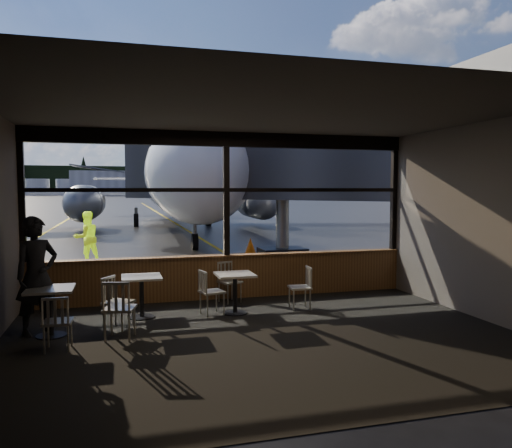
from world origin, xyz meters
name	(u,v)px	position (x,y,z in m)	size (l,w,h in m)	color
ground_plane	(128,198)	(0.00, 120.00, 0.00)	(520.00, 520.00, 0.00)	black
carpet_floor	(267,338)	(0.00, -3.00, 0.01)	(8.00, 6.00, 0.01)	black
ceiling	(267,110)	(0.00, -3.00, 3.50)	(8.00, 6.00, 0.04)	#38332D
wall_right	(488,222)	(4.00, -3.00, 1.75)	(0.04, 6.00, 3.50)	#534A42
wall_back	(358,249)	(0.00, -6.00, 1.75)	(8.00, 0.04, 3.50)	#534A42
window_sill	(227,277)	(0.00, 0.00, 0.45)	(8.00, 0.28, 0.90)	#543319
window_header	(226,139)	(0.00, 0.00, 3.35)	(8.00, 0.18, 0.30)	black
mullion_left	(21,195)	(-3.95, 0.00, 2.20)	(0.12, 0.12, 2.60)	black
mullion_centre	(226,195)	(0.00, 0.00, 2.20)	(0.12, 0.12, 2.60)	black
mullion_right	(394,194)	(3.95, 0.00, 2.20)	(0.12, 0.12, 2.60)	black
window_transom	(226,190)	(0.00, 0.00, 2.30)	(8.00, 0.10, 0.08)	black
airliner	(173,138)	(1.06, 20.56, 5.40)	(29.47, 35.36, 10.81)	white
jet_bridge	(297,185)	(3.60, 5.50, 2.45)	(9.19, 11.23, 4.90)	#2C2C2F
cafe_table_near	(235,294)	(-0.13, -1.35, 0.38)	(0.69, 0.69, 0.76)	#A9A39C
cafe_table_mid	(142,297)	(-1.81, -1.20, 0.38)	(0.69, 0.69, 0.76)	#A49E96
cafe_table_left	(51,312)	(-3.24, -1.98, 0.39)	(0.70, 0.70, 0.78)	#9A958E
chair_near_e	(300,288)	(1.15, -1.33, 0.42)	(0.46, 0.46, 0.84)	#AEA89D
chair_near_w	(212,292)	(-0.55, -1.31, 0.42)	(0.46, 0.46, 0.84)	#B0AB9F
chair_near_n	(230,282)	(-0.02, -0.40, 0.42)	(0.46, 0.46, 0.83)	#AAA59A
chair_mid_s	(120,309)	(-2.19, -2.40, 0.47)	(0.51, 0.51, 0.94)	beige
chair_mid_w	(119,303)	(-2.21, -1.81, 0.44)	(0.48, 0.48, 0.88)	#ADA99C
chair_left_s	(58,323)	(-3.05, -2.74, 0.41)	(0.45, 0.45, 0.82)	#B4B0A3
passenger	(37,276)	(-3.46, -1.77, 0.95)	(0.69, 0.45, 1.89)	black
ground_crew	(87,238)	(-3.16, 5.97, 0.82)	(0.79, 0.62, 1.63)	#BFF219
cone_nose	(250,246)	(2.38, 7.06, 0.28)	(0.40, 0.40, 0.56)	orange
cone_wing	(88,228)	(-3.82, 18.12, 0.24)	(0.34, 0.34, 0.47)	#FF6008
hangar_mid	(125,182)	(0.00, 185.00, 5.00)	(38.00, 15.00, 10.00)	silver
hangar_right	(281,180)	(60.00, 178.00, 6.00)	(50.00, 20.00, 12.00)	silver
fuel_tank_a	(38,187)	(-30.00, 182.00, 3.00)	(8.00, 8.00, 6.00)	silver
fuel_tank_b	(68,187)	(-20.00, 182.00, 3.00)	(8.00, 8.00, 6.00)	silver
fuel_tank_c	(97,187)	(-10.00, 182.00, 3.00)	(8.00, 8.00, 6.00)	silver
treeline	(124,181)	(0.00, 210.00, 6.00)	(360.00, 3.00, 12.00)	black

